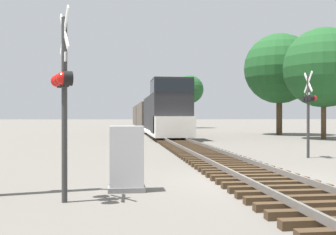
{
  "coord_description": "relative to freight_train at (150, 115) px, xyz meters",
  "views": [
    {
      "loc": [
        -3.87,
        -10.55,
        1.84
      ],
      "look_at": [
        -1.39,
        9.39,
        1.75
      ],
      "focal_mm": 42.0,
      "sensor_mm": 36.0,
      "label": 1
    }
  ],
  "objects": [
    {
      "name": "relay_cabinet",
      "position": [
        -3.69,
        -39.46,
        -1.12
      ],
      "size": [
        0.89,
        0.6,
        1.59
      ],
      "color": "slate",
      "rests_on": "ground"
    },
    {
      "name": "tree_deep_background",
      "position": [
        6.72,
        9.65,
        3.94
      ],
      "size": [
        4.28,
        4.28,
        7.99
      ],
      "color": "brown",
      "rests_on": "ground"
    },
    {
      "name": "freight_train",
      "position": [
        0.0,
        0.0,
        0.0
      ],
      "size": [
        2.9,
        47.33,
        4.6
      ],
      "color": "#232326",
      "rests_on": "ground"
    },
    {
      "name": "tree_mid_background",
      "position": [
        11.58,
        -12.56,
        4.52
      ],
      "size": [
        6.79,
        6.79,
        9.83
      ],
      "color": "#473521",
      "rests_on": "ground"
    },
    {
      "name": "ground_plane",
      "position": [
        0.0,
        -38.52,
        -1.9
      ],
      "size": [
        400.0,
        400.0,
        0.0
      ],
      "primitive_type": "plane",
      "color": "#666059"
    },
    {
      "name": "rail_track_bed",
      "position": [
        0.0,
        -38.52,
        -1.76
      ],
      "size": [
        2.6,
        160.0,
        0.31
      ],
      "color": "#42301E",
      "rests_on": "ground"
    },
    {
      "name": "crossing_signal_near",
      "position": [
        -5.05,
        -40.55,
        0.54
      ],
      "size": [
        0.57,
        1.01,
        4.09
      ],
      "rotation": [
        0.0,
        0.0,
        -1.26
      ],
      "color": "#333333",
      "rests_on": "ground"
    },
    {
      "name": "tree_far_right",
      "position": [
        12.15,
        -19.85,
        3.74
      ],
      "size": [
        6.29,
        6.29,
        8.8
      ],
      "color": "#473521",
      "rests_on": "ground"
    },
    {
      "name": "crossing_signal_far",
      "position": [
        4.35,
        -32.83,
        0.49
      ],
      "size": [
        0.4,
        1.01,
        3.77
      ],
      "rotation": [
        0.0,
        0.0,
        1.47
      ],
      "color": "#333333",
      "rests_on": "ground"
    }
  ]
}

